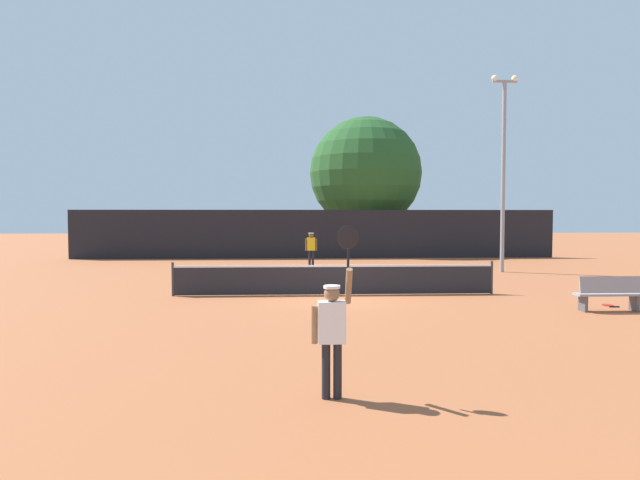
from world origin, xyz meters
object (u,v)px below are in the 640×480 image
Objects in this scene: spare_racket at (608,305)px; large_tree at (366,173)px; light_pole at (503,161)px; parked_car_mid at (401,239)px; player_receiving at (311,246)px; tennis_ball at (255,289)px; courtside_bench at (610,293)px; player_serving at (333,324)px; parked_car_near at (271,241)px.

large_tree reaches higher than spare_racket.
light_pole is 12.97m from large_tree.
light_pole is at bearing -90.39° from parked_car_mid.
player_receiving is 14.04m from spare_racket.
parked_car_mid is (3.13, 3.61, -4.56)m from large_tree.
light_pole is 16.35m from parked_car_mid.
spare_racket is (8.01, -11.49, -1.03)m from player_receiving.
spare_racket is (10.18, -3.77, -0.01)m from tennis_ball.
courtside_bench is 0.20× the size of large_tree.
player_serving is 1.34× the size of courtside_bench.
tennis_ball is 0.04× the size of courtside_bench.
light_pole is 2.04× the size of parked_car_near.
large_tree is (-4.57, 12.14, 0.40)m from light_pole.
spare_racket is 0.29× the size of courtside_bench.
player_receiving is 15.13m from parked_car_mid.
player_receiving is (0.32, 18.84, 0.00)m from player_serving.
player_serving is 18.84m from player_receiving.
player_serving is 0.28× the size of light_pole.
player_serving is at bearing -140.53° from courtside_bench.
parked_car_mid is at bearing 66.34° from tennis_ball.
player_receiving reaches higher than courtside_bench.
spare_racket is 25.06m from parked_car_near.
light_pole is at bearing 26.57° from tennis_ball.
large_tree reaches higher than player_receiving.
player_receiving reaches higher than tennis_ball.
light_pole is 2.00× the size of parked_car_mid.
light_pole is at bearing 164.39° from player_receiving.
large_tree is at bearing 110.62° from light_pole.
light_pole is (0.99, 10.02, 4.46)m from courtside_bench.
courtside_bench is at bearing -94.61° from parked_car_mid.
player_receiving is 11.55m from parked_car_near.
spare_racket is at bearing -93.43° from parked_car_mid.
parked_car_mid is (-0.94, 24.86, 0.76)m from spare_racket.
player_serving is 0.27× the size of large_tree.
player_receiving reaches higher than parked_car_mid.
tennis_ball is at bearing -86.56° from parked_car_near.
player_serving is 0.56× the size of parked_car_near.
spare_racket is at bearing 124.88° from player_receiving.
parked_car_near is (-0.22, 19.01, 0.74)m from tennis_ball.
large_tree is at bearing -111.95° from player_receiving.
light_pole is (10.67, 5.34, 4.91)m from tennis_ball.
player_serving is 35.52× the size of tennis_ball.
spare_racket is 10.37m from light_pole.
spare_racket is 1.13m from courtside_bench.
courtside_bench is (9.68, -4.68, 0.45)m from tennis_ball.
light_pole is at bearing 61.82° from player_serving.
courtside_bench is 0.42× the size of parked_car_near.
spare_racket is at bearing -20.33° from tennis_ball.
large_tree reaches higher than parked_car_mid.
tennis_ball reaches higher than spare_racket.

